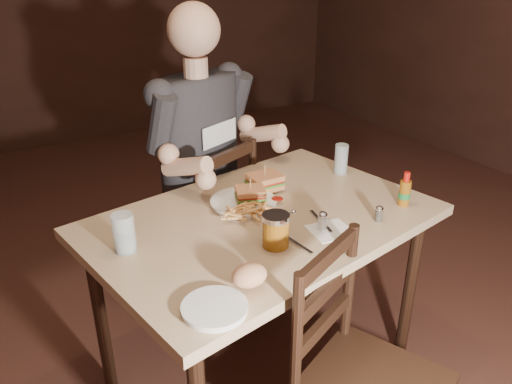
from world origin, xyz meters
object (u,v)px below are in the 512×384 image
glass_right (341,159)px  hot_sauce (405,189)px  main_table (263,234)px  dinner_plate (243,203)px  syrup_dispenser (276,230)px  chair_far (202,226)px  diner (206,125)px  side_plate (215,309)px  glass_left (124,233)px

glass_right → hot_sauce: (0.01, -0.37, 0.00)m
main_table → dinner_plate: bearing=97.0°
syrup_dispenser → chair_far: bearing=74.0°
main_table → glass_right: (0.51, 0.17, 0.14)m
diner → dinner_plate: 0.46m
main_table → syrup_dispenser: 0.25m
diner → chair_far: bearing=90.0°
dinner_plate → main_table: bearing=-83.0°
main_table → side_plate: bearing=-135.0°
chair_far → hot_sauce: 1.01m
dinner_plate → hot_sauce: (0.53, -0.32, 0.06)m
chair_far → diner: size_ratio=0.87×
diner → side_plate: size_ratio=5.73×
diner → syrup_dispenser: (-0.10, -0.73, -0.14)m
chair_far → glass_right: glass_right is taller
dinner_plate → side_plate: bearing=-126.5°
main_table → dinner_plate: dinner_plate is taller
chair_far → diner: (0.02, -0.05, 0.53)m
diner → side_plate: (-0.43, -0.93, -0.19)m
glass_right → side_plate: (-0.91, -0.57, -0.06)m
glass_left → syrup_dispenser: bearing=-27.4°
hot_sauce → side_plate: size_ratio=0.77×
chair_far → glass_left: bearing=25.0°
dinner_plate → glass_right: size_ratio=1.89×
main_table → chair_far: (0.01, 0.58, -0.25)m
chair_far → dinner_plate: chair_far is taller
dinner_plate → syrup_dispenser: (-0.06, -0.32, 0.05)m
glass_left → side_plate: size_ratio=0.74×
diner → hot_sauce: 0.89m
main_table → glass_right: size_ratio=10.31×
chair_far → glass_right: bearing=118.9°
dinner_plate → glass_left: bearing=-169.4°
chair_far → hot_sauce: hot_sauce is taller
glass_left → glass_right: 1.03m
glass_left → syrup_dispenser: 0.49m
glass_right → dinner_plate: bearing=-174.3°
main_table → hot_sauce: (0.52, -0.20, 0.15)m
glass_right → hot_sauce: bearing=-89.0°
glass_left → side_plate: bearing=-75.4°
diner → syrup_dispenser: size_ratio=8.74×
chair_far → glass_right: 0.76m
dinner_plate → syrup_dispenser: bearing=-100.3°
hot_sauce → diner: bearing=123.6°
glass_right → syrup_dispenser: 0.69m
glass_left → hot_sauce: hot_sauce is taller
syrup_dispenser → dinner_plate: bearing=69.7°
main_table → glass_left: size_ratio=10.38×
diner → glass_right: bearing=-58.7°
glass_left → glass_right: size_ratio=0.99×
main_table → diner: size_ratio=1.34×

